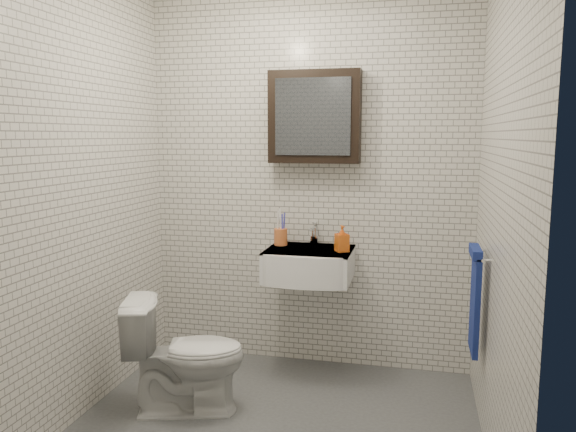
{
  "coord_description": "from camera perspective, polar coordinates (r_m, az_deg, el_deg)",
  "views": [
    {
      "loc": [
        0.72,
        -2.73,
        1.58
      ],
      "look_at": [
        -0.02,
        0.45,
        1.11
      ],
      "focal_mm": 35.0,
      "sensor_mm": 36.0,
      "label": 1
    }
  ],
  "objects": [
    {
      "name": "toilet",
      "position": [
        3.36,
        -10.34,
        -13.68
      ],
      "size": [
        0.74,
        0.55,
        0.68
      ],
      "primitive_type": "imported",
      "rotation": [
        0.0,
        0.0,
        1.86
      ],
      "color": "white",
      "rests_on": "ground"
    },
    {
      "name": "mirror_cabinet",
      "position": [
        3.72,
        2.72,
        10.01
      ],
      "size": [
        0.6,
        0.15,
        0.6
      ],
      "color": "black",
      "rests_on": "room_shell"
    },
    {
      "name": "room_shell",
      "position": [
        2.83,
        -1.73,
        5.87
      ],
      "size": [
        2.22,
        2.02,
        2.51
      ],
      "color": "silver",
      "rests_on": "ground"
    },
    {
      "name": "soap_bottle",
      "position": [
        3.57,
        5.5,
        -2.3
      ],
      "size": [
        0.1,
        0.1,
        0.17
      ],
      "primitive_type": "imported",
      "rotation": [
        0.0,
        0.0,
        0.53
      ],
      "color": "orange",
      "rests_on": "washbasin"
    },
    {
      "name": "faucet",
      "position": [
        3.79,
        2.65,
        -1.91
      ],
      "size": [
        0.06,
        0.2,
        0.15
      ],
      "color": "silver",
      "rests_on": "washbasin"
    },
    {
      "name": "washbasin",
      "position": [
        3.63,
        2.06,
        -4.95
      ],
      "size": [
        0.55,
        0.5,
        0.2
      ],
      "color": "white",
      "rests_on": "room_shell"
    },
    {
      "name": "towel_rail",
      "position": [
        3.22,
        18.49,
        -7.68
      ],
      "size": [
        0.09,
        0.3,
        0.58
      ],
      "color": "silver",
      "rests_on": "room_shell"
    },
    {
      "name": "toothbrush_cup",
      "position": [
        3.77,
        -0.74,
        -2.03
      ],
      "size": [
        0.11,
        0.11,
        0.25
      ],
      "rotation": [
        0.0,
        0.0,
        0.35
      ],
      "color": "#C56331",
      "rests_on": "washbasin"
    },
    {
      "name": "ground",
      "position": [
        3.24,
        -1.61,
        -20.94
      ],
      "size": [
        2.2,
        2.0,
        0.01
      ],
      "primitive_type": "cube",
      "color": "#46494D",
      "rests_on": "ground"
    }
  ]
}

